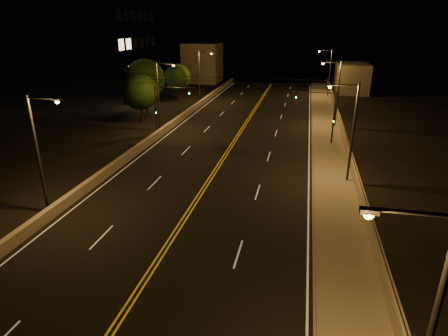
% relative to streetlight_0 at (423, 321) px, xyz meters
% --- Properties ---
extents(road, '(18.00, 120.00, 0.02)m').
position_rel_streetlight_0_xyz_m(road, '(-11.51, 18.88, -4.96)').
color(road, black).
rests_on(road, ground).
extents(sidewalk, '(3.60, 120.00, 0.30)m').
position_rel_streetlight_0_xyz_m(sidewalk, '(-0.71, 18.88, -4.82)').
color(sidewalk, gray).
rests_on(sidewalk, ground).
extents(curb, '(0.14, 120.00, 0.15)m').
position_rel_streetlight_0_xyz_m(curb, '(-2.58, 18.88, -4.89)').
color(curb, gray).
rests_on(curb, ground).
extents(parapet_wall, '(0.30, 120.00, 1.00)m').
position_rel_streetlight_0_xyz_m(parapet_wall, '(0.94, 18.88, -4.17)').
color(parapet_wall, gray).
rests_on(parapet_wall, sidewalk).
extents(jersey_barrier, '(0.45, 120.00, 0.84)m').
position_rel_streetlight_0_xyz_m(jersey_barrier, '(-20.80, 18.88, -4.55)').
color(jersey_barrier, gray).
rests_on(jersey_barrier, ground).
extents(distant_building_right, '(6.00, 10.00, 5.57)m').
position_rel_streetlight_0_xyz_m(distant_building_right, '(4.99, 69.90, -2.18)').
color(distant_building_right, slate).
rests_on(distant_building_right, ground).
extents(distant_building_left, '(8.00, 8.00, 8.68)m').
position_rel_streetlight_0_xyz_m(distant_building_left, '(-27.51, 76.72, -0.62)').
color(distant_building_left, slate).
rests_on(distant_building_left, ground).
extents(parapet_rail, '(0.06, 120.00, 0.06)m').
position_rel_streetlight_0_xyz_m(parapet_rail, '(0.94, 18.88, -3.64)').
color(parapet_rail, black).
rests_on(parapet_rail, parapet_wall).
extents(lane_markings, '(17.32, 116.00, 0.00)m').
position_rel_streetlight_0_xyz_m(lane_markings, '(-11.51, 18.80, -4.94)').
color(lane_markings, silver).
rests_on(lane_markings, road).
extents(streetlight_0, '(2.55, 0.28, 8.53)m').
position_rel_streetlight_0_xyz_m(streetlight_0, '(0.00, 0.00, 0.00)').
color(streetlight_0, '#2D2D33').
rests_on(streetlight_0, ground).
extents(streetlight_1, '(2.55, 0.28, 8.53)m').
position_rel_streetlight_0_xyz_m(streetlight_1, '(0.00, 21.85, 0.00)').
color(streetlight_1, '#2D2D33').
rests_on(streetlight_1, ground).
extents(streetlight_2, '(2.55, 0.28, 8.53)m').
position_rel_streetlight_0_xyz_m(streetlight_2, '(0.00, 40.54, 0.00)').
color(streetlight_2, '#2D2D33').
rests_on(streetlight_2, ground).
extents(streetlight_3, '(2.55, 0.28, 8.53)m').
position_rel_streetlight_0_xyz_m(streetlight_3, '(0.00, 62.35, 0.00)').
color(streetlight_3, '#2D2D33').
rests_on(streetlight_3, ground).
extents(streetlight_4, '(2.55, 0.28, 8.53)m').
position_rel_streetlight_0_xyz_m(streetlight_4, '(-21.41, 11.87, 0.00)').
color(streetlight_4, '#2D2D33').
rests_on(streetlight_4, ground).
extents(streetlight_5, '(2.55, 0.28, 8.53)m').
position_rel_streetlight_0_xyz_m(streetlight_5, '(-21.41, 34.46, 0.00)').
color(streetlight_5, '#2D2D33').
rests_on(streetlight_5, ground).
extents(streetlight_6, '(2.55, 0.28, 8.53)m').
position_rel_streetlight_0_xyz_m(streetlight_6, '(-21.41, 53.24, 0.00)').
color(streetlight_6, '#2D2D33').
rests_on(streetlight_6, ground).
extents(traffic_signal_right, '(5.11, 0.31, 6.09)m').
position_rel_streetlight_0_xyz_m(traffic_signal_right, '(-1.51, 32.63, -1.11)').
color(traffic_signal_right, '#2D2D33').
rests_on(traffic_signal_right, ground).
extents(traffic_signal_left, '(5.11, 0.31, 6.09)m').
position_rel_streetlight_0_xyz_m(traffic_signal_left, '(-20.30, 32.63, -1.11)').
color(traffic_signal_left, '#2D2D33').
rests_on(traffic_signal_left, ground).
extents(overhead_wires, '(22.00, 0.03, 0.83)m').
position_rel_streetlight_0_xyz_m(overhead_wires, '(-11.51, 28.38, 2.43)').
color(overhead_wires, black).
extents(building_tower, '(24.00, 15.00, 33.15)m').
position_rel_streetlight_0_xyz_m(building_tower, '(-42.60, 49.43, 11.04)').
color(building_tower, slate).
rests_on(building_tower, ground).
extents(tree_0, '(4.84, 4.84, 6.56)m').
position_rel_streetlight_0_xyz_m(tree_0, '(-25.88, 38.29, -0.83)').
color(tree_0, black).
rests_on(tree_0, ground).
extents(tree_1, '(5.93, 5.93, 8.04)m').
position_rel_streetlight_0_xyz_m(tree_1, '(-27.50, 43.94, 0.10)').
color(tree_1, black).
rests_on(tree_1, ground).
extents(tree_2, '(4.68, 4.68, 6.34)m').
position_rel_streetlight_0_xyz_m(tree_2, '(-26.06, 54.68, -0.97)').
color(tree_2, black).
rests_on(tree_2, ground).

